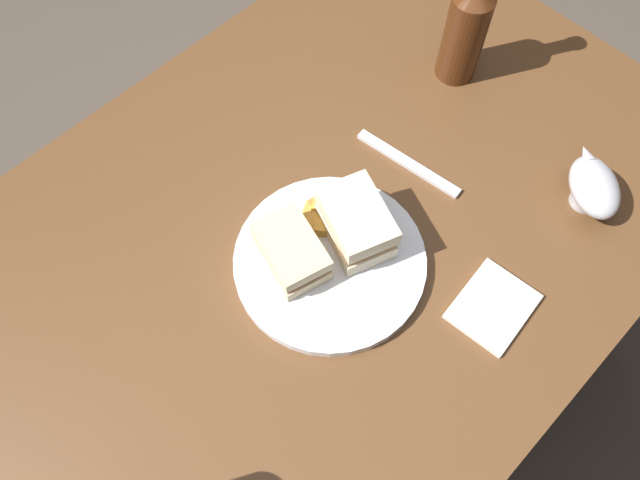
# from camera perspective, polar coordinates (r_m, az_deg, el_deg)

# --- Properties ---
(ground_plane) EXTENTS (6.00, 6.00, 0.00)m
(ground_plane) POSITION_cam_1_polar(r_m,az_deg,el_deg) (1.62, -0.50, -12.14)
(ground_plane) COLOR #4C4238
(dining_table) EXTENTS (1.23, 0.80, 0.77)m
(dining_table) POSITION_cam_1_polar(r_m,az_deg,el_deg) (1.24, -0.63, -7.68)
(dining_table) COLOR brown
(dining_table) RESTS_ON ground
(plate) EXTENTS (0.27, 0.27, 0.02)m
(plate) POSITION_cam_1_polar(r_m,az_deg,el_deg) (0.86, 0.91, -2.00)
(plate) COLOR white
(plate) RESTS_ON dining_table
(sandwich_half_left) EXTENTS (0.11, 0.13, 0.07)m
(sandwich_half_left) POSITION_cam_1_polar(r_m,az_deg,el_deg) (0.84, 3.35, 1.55)
(sandwich_half_left) COLOR beige
(sandwich_half_left) RESTS_ON plate
(sandwich_half_right) EXTENTS (0.09, 0.12, 0.05)m
(sandwich_half_right) POSITION_cam_1_polar(r_m,az_deg,el_deg) (0.83, -2.64, -1.08)
(sandwich_half_right) COLOR beige
(sandwich_half_right) RESTS_ON plate
(potato_wedge_front) EXTENTS (0.05, 0.03, 0.02)m
(potato_wedge_front) POSITION_cam_1_polar(r_m,az_deg,el_deg) (0.89, 0.52, 3.82)
(potato_wedge_front) COLOR #AD702D
(potato_wedge_front) RESTS_ON plate
(potato_wedge_middle) EXTENTS (0.04, 0.04, 0.02)m
(potato_wedge_middle) POSITION_cam_1_polar(r_m,az_deg,el_deg) (0.86, 0.70, 1.13)
(potato_wedge_middle) COLOR gold
(potato_wedge_middle) RESTS_ON plate
(potato_wedge_back) EXTENTS (0.05, 0.05, 0.02)m
(potato_wedge_back) POSITION_cam_1_polar(r_m,az_deg,el_deg) (0.88, 0.81, 2.96)
(potato_wedge_back) COLOR gold
(potato_wedge_back) RESTS_ON plate
(potato_wedge_left_edge) EXTENTS (0.05, 0.04, 0.02)m
(potato_wedge_left_edge) POSITION_cam_1_polar(r_m,az_deg,el_deg) (0.87, -0.92, 2.11)
(potato_wedge_left_edge) COLOR gold
(potato_wedge_left_edge) RESTS_ON plate
(gravy_boat) EXTENTS (0.12, 0.12, 0.06)m
(gravy_boat) POSITION_cam_1_polar(r_m,az_deg,el_deg) (0.96, 23.86, 4.53)
(gravy_boat) COLOR #B7B7BC
(gravy_boat) RESTS_ON dining_table
(cider_bottle) EXTENTS (0.07, 0.07, 0.25)m
(cider_bottle) POSITION_cam_1_polar(r_m,az_deg,el_deg) (1.02, 13.32, 18.50)
(cider_bottle) COLOR #47230F
(cider_bottle) RESTS_ON dining_table
(napkin) EXTENTS (0.12, 0.10, 0.01)m
(napkin) POSITION_cam_1_polar(r_m,az_deg,el_deg) (0.87, 15.61, -5.91)
(napkin) COLOR silver
(napkin) RESTS_ON dining_table
(fork) EXTENTS (0.04, 0.18, 0.01)m
(fork) POSITION_cam_1_polar(r_m,az_deg,el_deg) (0.96, 8.10, 7.01)
(fork) COLOR silver
(fork) RESTS_ON dining_table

